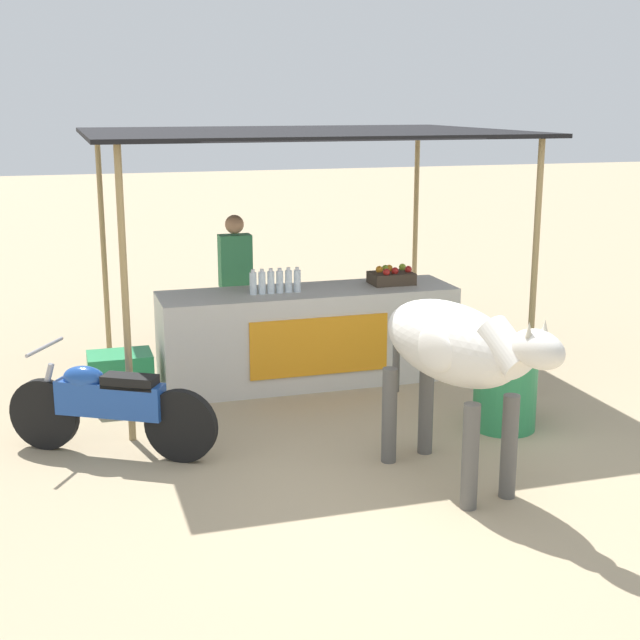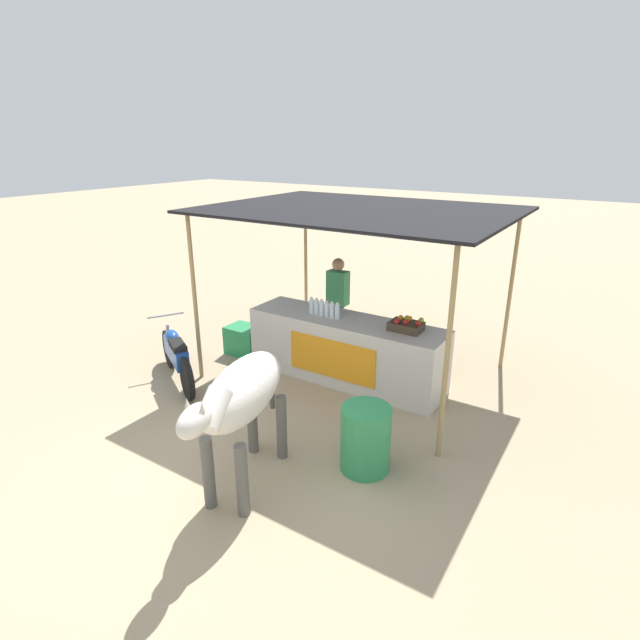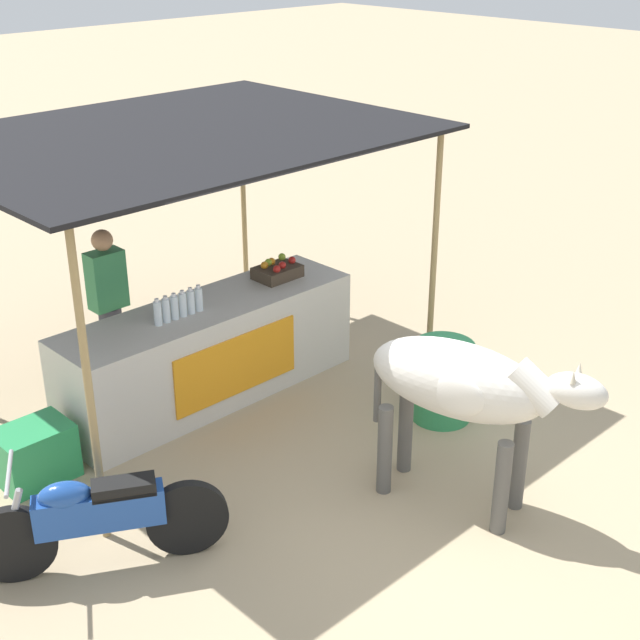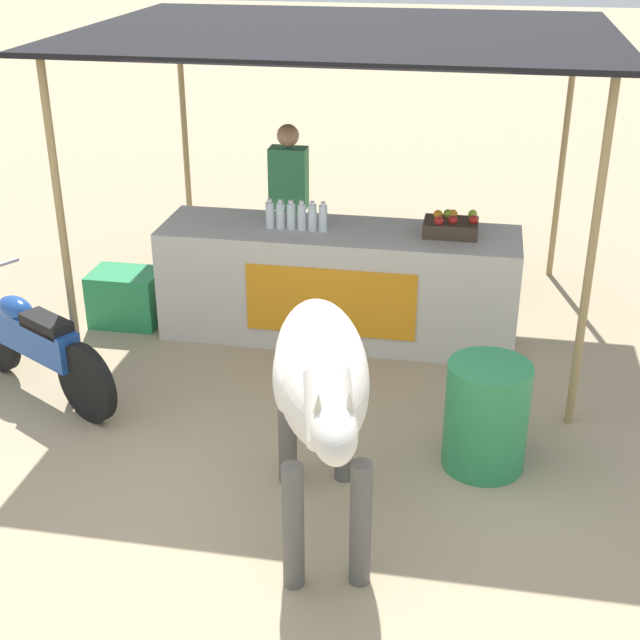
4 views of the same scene
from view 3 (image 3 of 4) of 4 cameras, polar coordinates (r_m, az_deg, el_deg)
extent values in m
plane|color=tan|center=(7.37, 3.83, -10.89)|extent=(60.00, 60.00, 0.00)
cube|color=beige|center=(8.53, -7.07, -1.99)|extent=(3.00, 0.80, 0.96)
cube|color=orange|center=(8.24, -5.32, -2.92)|extent=(1.40, 0.02, 0.58)
cube|color=black|center=(8.07, -9.15, 11.68)|extent=(4.20, 3.20, 0.04)
cylinder|color=#997F51|center=(6.42, -14.58, -4.34)|extent=(0.06, 0.06, 2.51)
cylinder|color=#997F51|center=(8.68, 7.31, 4.06)|extent=(0.06, 0.06, 2.51)
cylinder|color=#997F51|center=(10.61, -4.94, 8.01)|extent=(0.06, 0.06, 2.51)
cylinder|color=silver|center=(7.94, -10.35, 0.41)|extent=(0.07, 0.07, 0.22)
cylinder|color=white|center=(7.89, -10.41, 1.24)|extent=(0.04, 0.04, 0.03)
cylinder|color=silver|center=(7.99, -9.82, 0.60)|extent=(0.07, 0.07, 0.22)
cylinder|color=white|center=(7.94, -9.88, 1.42)|extent=(0.04, 0.04, 0.03)
cylinder|color=silver|center=(8.03, -9.29, 0.78)|extent=(0.07, 0.07, 0.22)
cylinder|color=white|center=(7.98, -9.35, 1.60)|extent=(0.04, 0.04, 0.03)
cylinder|color=silver|center=(8.08, -8.78, 0.96)|extent=(0.07, 0.07, 0.22)
cylinder|color=white|center=(8.03, -8.83, 1.78)|extent=(0.04, 0.04, 0.03)
cylinder|color=silver|center=(8.13, -8.26, 1.14)|extent=(0.07, 0.07, 0.22)
cylinder|color=white|center=(8.08, -8.32, 1.96)|extent=(0.04, 0.04, 0.03)
cylinder|color=silver|center=(8.18, -7.76, 1.32)|extent=(0.07, 0.07, 0.22)
cylinder|color=white|center=(8.13, -7.81, 2.13)|extent=(0.04, 0.04, 0.03)
cube|color=#3F3326|center=(8.87, -2.75, 3.08)|extent=(0.44, 0.32, 0.12)
sphere|color=#B21E19|center=(8.71, -2.79, 3.27)|extent=(0.08, 0.08, 0.08)
sphere|color=#B21E19|center=(8.80, -2.43, 3.53)|extent=(0.08, 0.08, 0.08)
sphere|color=#B21E19|center=(8.93, -1.81, 3.85)|extent=(0.08, 0.08, 0.08)
sphere|color=orange|center=(8.91, -3.12, 3.77)|extent=(0.08, 0.08, 0.08)
sphere|color=#8CB22D|center=(8.88, -3.32, 3.70)|extent=(0.08, 0.08, 0.08)
sphere|color=#8CB22D|center=(9.02, -2.45, 4.06)|extent=(0.08, 0.08, 0.08)
sphere|color=orange|center=(8.81, -3.57, 3.52)|extent=(0.08, 0.08, 0.08)
cylinder|color=#383842|center=(8.82, -13.06, -1.81)|extent=(0.22, 0.22, 0.88)
cube|color=#337F4C|center=(8.53, -13.52, 2.52)|extent=(0.34, 0.20, 0.56)
sphere|color=#A87A56|center=(8.40, -13.78, 4.98)|extent=(0.20, 0.20, 0.20)
cube|color=#268C4C|center=(7.74, -17.79, -8.15)|extent=(0.60, 0.44, 0.48)
cylinder|color=#2D8C51|center=(8.23, 7.85, -3.88)|extent=(0.55, 0.55, 0.75)
ellipsoid|color=silver|center=(6.78, 8.74, -3.79)|extent=(0.85, 1.48, 0.60)
cylinder|color=#575551|center=(7.14, 12.61, -9.00)|extent=(0.12, 0.12, 0.78)
cylinder|color=#575551|center=(6.86, 11.54, -10.48)|extent=(0.12, 0.12, 0.78)
cylinder|color=#575551|center=(7.44, 5.49, -6.96)|extent=(0.12, 0.12, 0.78)
cylinder|color=#575551|center=(7.17, 4.17, -8.28)|extent=(0.12, 0.12, 0.78)
cylinder|color=silver|center=(6.56, 13.56, -4.22)|extent=(0.34, 0.49, 0.41)
ellipsoid|color=silver|center=(6.47, 16.11, -4.39)|extent=(0.32, 0.48, 0.26)
cone|color=beige|center=(6.47, 16.27, -3.00)|extent=(0.05, 0.05, 0.10)
cone|color=beige|center=(6.35, 15.90, -3.50)|extent=(0.05, 0.05, 0.10)
cylinder|color=#575551|center=(7.16, 3.72, -4.38)|extent=(0.06, 0.06, 0.60)
ellipsoid|color=silver|center=(6.57, 8.76, -4.79)|extent=(0.20, 0.45, 0.32)
cylinder|color=black|center=(6.69, -19.03, -13.41)|extent=(0.56, 0.37, 0.60)
cylinder|color=black|center=(6.65, -8.50, -12.41)|extent=(0.56, 0.37, 0.60)
cube|color=#1E4799|center=(6.54, -13.93, -11.71)|extent=(0.87, 0.60, 0.28)
ellipsoid|color=#1E4799|center=(6.46, -16.05, -10.75)|extent=(0.41, 0.35, 0.20)
cube|color=black|center=(6.44, -12.45, -10.40)|extent=(0.47, 0.38, 0.10)
cylinder|color=#99999E|center=(6.36, -19.30, -9.24)|extent=(0.30, 0.49, 0.03)
cylinder|color=#99999E|center=(6.57, -19.09, -12.02)|extent=(0.20, 0.14, 0.49)
camera|label=1|loc=(3.42, 81.73, -24.22)|focal=50.00mm
camera|label=2|loc=(7.92, 45.49, 11.56)|focal=28.00mm
camera|label=4|loc=(5.74, 53.31, 6.36)|focal=50.00mm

